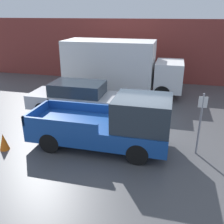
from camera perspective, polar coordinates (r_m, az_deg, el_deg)
The scene contains 7 objects.
ground_plane at distance 9.83m, azimuth 5.52°, elevation -8.02°, with size 60.00×60.00×0.00m, color #4C4C4F.
building_wall at distance 18.76m, azimuth 10.68°, elevation 13.39°, with size 28.00×0.15×4.46m.
pickup_truck at distance 9.34m, azimuth 0.11°, elevation -2.81°, with size 5.26×2.02×2.12m.
car at distance 12.91m, azimuth -8.12°, elevation 3.34°, with size 4.76×1.94×1.62m.
delivery_truck at distance 15.94m, azimuth 1.35°, elevation 10.56°, with size 7.31×2.56×3.28m.
parking_sign at distance 9.33m, azimuth 19.53°, elevation -1.95°, with size 0.30×0.07×2.32m.
traffic_cone at distance 10.34m, azimuth -23.51°, elevation -6.25°, with size 0.37×0.37×0.65m.
Camera 1 is at (1.15, -8.45, 4.88)m, focal length 40.00 mm.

